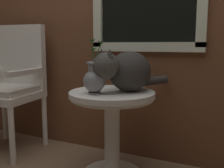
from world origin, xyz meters
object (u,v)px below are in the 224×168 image
(wicker_chair, at_px, (12,81))
(wicker_side_table, at_px, (112,117))
(cat, at_px, (126,71))
(pewter_vase_with_ivy, at_px, (94,78))

(wicker_chair, bearing_deg, wicker_side_table, -6.40)
(wicker_chair, distance_m, cat, 1.10)
(pewter_vase_with_ivy, bearing_deg, wicker_chair, 165.92)
(wicker_chair, bearing_deg, cat, -4.06)
(wicker_side_table, xyz_separation_m, wicker_chair, (-1.00, 0.11, 0.17))
(cat, height_order, pewter_vase_with_ivy, pewter_vase_with_ivy)
(cat, xyz_separation_m, pewter_vase_with_ivy, (-0.15, -0.16, -0.04))
(wicker_side_table, xyz_separation_m, cat, (0.08, 0.04, 0.31))
(cat, bearing_deg, pewter_vase_with_ivy, -132.75)
(wicker_side_table, relative_size, cat, 1.08)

